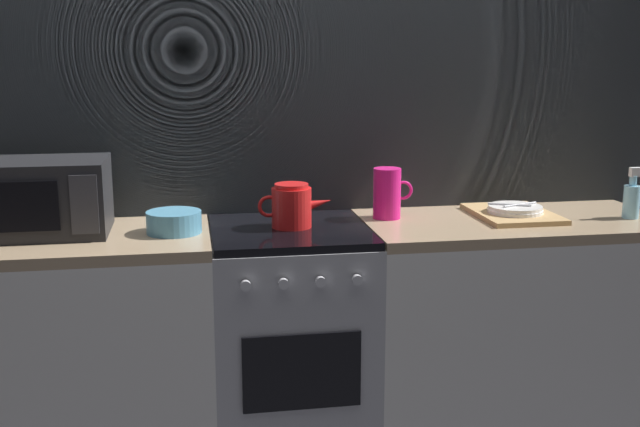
{
  "coord_description": "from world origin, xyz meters",
  "views": [
    {
      "loc": [
        -0.37,
        -2.79,
        1.55
      ],
      "look_at": [
        0.12,
        0.0,
        0.95
      ],
      "focal_mm": 43.05,
      "sensor_mm": 36.0,
      "label": 1
    }
  ],
  "objects_px": {
    "stove_unit": "(291,341)",
    "kettle": "(292,206)",
    "pitcher": "(387,193)",
    "spray_bottle": "(632,198)",
    "microwave": "(43,197)",
    "dish_pile": "(514,212)",
    "mixing_bowl": "(174,222)"
  },
  "relations": [
    {
      "from": "stove_unit",
      "to": "dish_pile",
      "type": "xyz_separation_m",
      "value": [
        0.91,
        0.04,
        0.47
      ]
    },
    {
      "from": "kettle",
      "to": "pitcher",
      "type": "bearing_deg",
      "value": 13.37
    },
    {
      "from": "pitcher",
      "to": "dish_pile",
      "type": "distance_m",
      "value": 0.52
    },
    {
      "from": "mixing_bowl",
      "to": "pitcher",
      "type": "bearing_deg",
      "value": 7.64
    },
    {
      "from": "stove_unit",
      "to": "spray_bottle",
      "type": "xyz_separation_m",
      "value": [
        1.36,
        -0.06,
        0.53
      ]
    },
    {
      "from": "kettle",
      "to": "stove_unit",
      "type": "bearing_deg",
      "value": -139.52
    },
    {
      "from": "stove_unit",
      "to": "mixing_bowl",
      "type": "bearing_deg",
      "value": -178.8
    },
    {
      "from": "pitcher",
      "to": "stove_unit",
      "type": "bearing_deg",
      "value": -165.78
    },
    {
      "from": "microwave",
      "to": "spray_bottle",
      "type": "relative_size",
      "value": 2.27
    },
    {
      "from": "dish_pile",
      "to": "spray_bottle",
      "type": "xyz_separation_m",
      "value": [
        0.45,
        -0.1,
        0.06
      ]
    },
    {
      "from": "mixing_bowl",
      "to": "spray_bottle",
      "type": "distance_m",
      "value": 1.79
    },
    {
      "from": "mixing_bowl",
      "to": "spray_bottle",
      "type": "height_order",
      "value": "spray_bottle"
    },
    {
      "from": "stove_unit",
      "to": "kettle",
      "type": "relative_size",
      "value": 3.16
    },
    {
      "from": "microwave",
      "to": "mixing_bowl",
      "type": "relative_size",
      "value": 2.3
    },
    {
      "from": "pitcher",
      "to": "dish_pile",
      "type": "relative_size",
      "value": 0.5
    },
    {
      "from": "dish_pile",
      "to": "kettle",
      "type": "bearing_deg",
      "value": -178.03
    },
    {
      "from": "pitcher",
      "to": "spray_bottle",
      "type": "height_order",
      "value": "spray_bottle"
    },
    {
      "from": "pitcher",
      "to": "dish_pile",
      "type": "xyz_separation_m",
      "value": [
        0.51,
        -0.06,
        -0.08
      ]
    },
    {
      "from": "spray_bottle",
      "to": "pitcher",
      "type": "bearing_deg",
      "value": 170.18
    },
    {
      "from": "kettle",
      "to": "dish_pile",
      "type": "xyz_separation_m",
      "value": [
        0.9,
        0.03,
        -0.06
      ]
    },
    {
      "from": "stove_unit",
      "to": "mixing_bowl",
      "type": "xyz_separation_m",
      "value": [
        -0.43,
        -0.01,
        0.49
      ]
    },
    {
      "from": "pitcher",
      "to": "spray_bottle",
      "type": "bearing_deg",
      "value": -9.82
    },
    {
      "from": "kettle",
      "to": "pitcher",
      "type": "xyz_separation_m",
      "value": [
        0.39,
        0.09,
        0.02
      ]
    },
    {
      "from": "microwave",
      "to": "pitcher",
      "type": "xyz_separation_m",
      "value": [
        1.29,
        0.04,
        -0.03
      ]
    },
    {
      "from": "mixing_bowl",
      "to": "stove_unit",
      "type": "bearing_deg",
      "value": 1.2
    },
    {
      "from": "microwave",
      "to": "spray_bottle",
      "type": "bearing_deg",
      "value": -3.08
    },
    {
      "from": "pitcher",
      "to": "dish_pile",
      "type": "bearing_deg",
      "value": -7.07
    },
    {
      "from": "stove_unit",
      "to": "microwave",
      "type": "height_order",
      "value": "microwave"
    },
    {
      "from": "microwave",
      "to": "kettle",
      "type": "height_order",
      "value": "microwave"
    },
    {
      "from": "pitcher",
      "to": "spray_bottle",
      "type": "distance_m",
      "value": 0.97
    },
    {
      "from": "kettle",
      "to": "spray_bottle",
      "type": "bearing_deg",
      "value": -3.04
    },
    {
      "from": "spray_bottle",
      "to": "mixing_bowl",
      "type": "bearing_deg",
      "value": 178.27
    }
  ]
}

